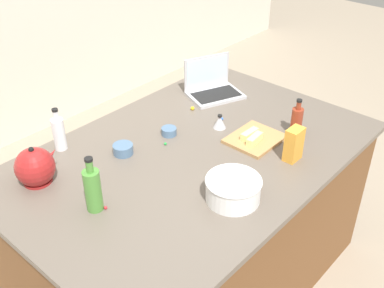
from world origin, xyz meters
TOP-DOWN VIEW (x-y plane):
  - ground_plane at (0.00, 0.00)m, footprint 12.00×12.00m
  - island_counter at (0.00, 0.00)m, footprint 1.85×1.23m
  - laptop at (0.56, 0.33)m, footprint 0.37×0.33m
  - mixing_bowl_large at (-0.15, -0.37)m, footprint 0.24×0.24m
  - bottle_olive at (-0.58, 0.02)m, footprint 0.07×0.07m
  - bottle_soy at (0.49, -0.29)m, footprint 0.06×0.06m
  - bottle_vinegar at (-0.41, 0.51)m, footprint 0.06×0.06m
  - kettle at (-0.64, 0.37)m, footprint 0.21×0.18m
  - cutting_board at (0.30, -0.17)m, footprint 0.27×0.23m
  - butter_stick_left at (0.26, -0.19)m, footprint 0.11×0.05m
  - butter_stick_right at (0.28, -0.14)m, footprint 0.11×0.04m
  - ramekin_small at (-0.23, 0.25)m, footprint 0.10×0.10m
  - ramekin_medium at (0.05, 0.20)m, footprint 0.08×0.08m
  - kitchen_timer at (0.28, 0.05)m, footprint 0.07×0.07m
  - candy_bag at (0.28, -0.40)m, footprint 0.09×0.06m
  - candy_0 at (-0.04, 0.15)m, footprint 0.01×0.01m
  - candy_1 at (0.35, 0.09)m, footprint 0.01×0.01m
  - candy_2 at (-0.02, -0.42)m, footprint 0.02×0.02m
  - candy_3 at (-0.63, 0.39)m, footprint 0.02×0.02m
  - candy_4 at (0.33, 0.29)m, footprint 0.02×0.02m
  - candy_6 at (-0.56, -0.01)m, footprint 0.01×0.01m

SIDE VIEW (x-z plane):
  - ground_plane at x=0.00m, z-range 0.00..0.00m
  - island_counter at x=0.00m, z-range 0.00..0.90m
  - candy_6 at x=-0.56m, z-range 0.90..0.91m
  - candy_0 at x=-0.04m, z-range 0.90..0.91m
  - candy_1 at x=0.35m, z-range 0.90..0.91m
  - candy_2 at x=-0.02m, z-range 0.90..0.92m
  - cutting_board at x=0.30m, z-range 0.90..0.92m
  - candy_3 at x=-0.63m, z-range 0.90..0.92m
  - candy_4 at x=0.33m, z-range 0.90..0.92m
  - ramekin_medium at x=0.05m, z-range 0.90..0.94m
  - ramekin_small at x=-0.23m, z-range 0.90..0.95m
  - kitchen_timer at x=0.28m, z-range 0.90..0.97m
  - butter_stick_left at x=0.26m, z-range 0.92..0.95m
  - butter_stick_right at x=0.28m, z-range 0.92..0.95m
  - laptop at x=0.56m, z-range 0.84..1.06m
  - mixing_bowl_large at x=-0.15m, z-range 0.90..1.01m
  - kettle at x=-0.64m, z-range 0.88..1.08m
  - bottle_soy at x=0.49m, z-range 0.88..1.08m
  - candy_bag at x=0.28m, z-range 0.90..1.07m
  - bottle_vinegar at x=-0.41m, z-range 0.88..1.10m
  - bottle_olive at x=-0.58m, z-range 0.87..1.13m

